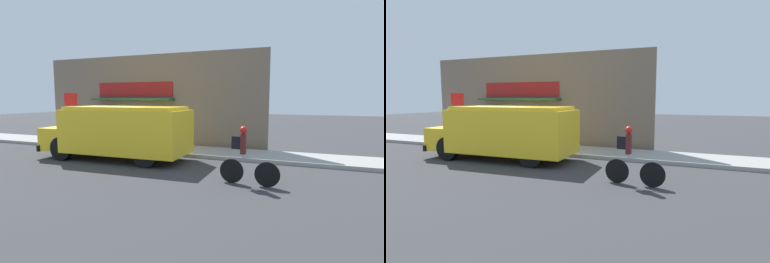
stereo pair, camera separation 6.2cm
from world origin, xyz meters
TOP-DOWN VIEW (x-y plane):
  - ground_plane at (0.00, 0.00)m, footprint 70.00×70.00m
  - sidewalk at (0.00, 1.05)m, footprint 28.00×2.10m
  - storefront at (-0.03, 2.50)m, footprint 12.43×0.81m
  - school_bus at (1.05, -1.37)m, footprint 5.99×2.64m
  - cyclist at (6.34, -2.93)m, footprint 1.70×0.21m
  - stop_sign_post at (-3.13, 0.51)m, footprint 0.45×0.45m
  - trash_bin at (-3.40, 1.48)m, footprint 0.53×0.53m

SIDE VIEW (x-z plane):
  - ground_plane at x=0.00m, z-range 0.00..0.00m
  - sidewalk at x=0.00m, z-range 0.00..0.15m
  - trash_bin at x=-3.40m, z-range 0.15..0.96m
  - cyclist at x=6.34m, z-range -0.03..1.61m
  - school_bus at x=1.05m, z-range 0.08..2.16m
  - stop_sign_post at x=-3.13m, z-range 0.58..3.14m
  - storefront at x=-0.03m, z-range 0.01..4.62m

